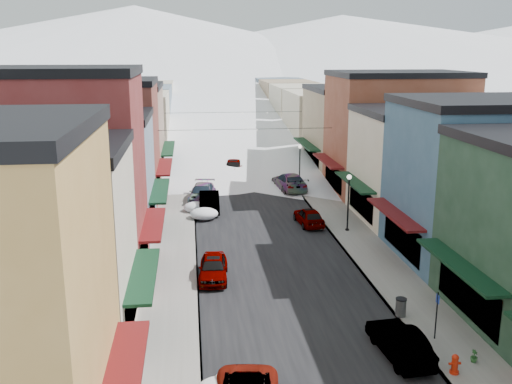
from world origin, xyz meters
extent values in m
cube|color=black|center=(0.00, 60.00, 0.01)|extent=(10.00, 160.00, 0.01)
cube|color=gray|center=(-6.60, 60.00, 0.07)|extent=(3.20, 160.00, 0.15)
cube|color=gray|center=(6.60, 60.00, 0.07)|extent=(3.20, 160.00, 0.15)
cube|color=slate|center=(-5.05, 60.00, 0.07)|extent=(0.10, 160.00, 0.15)
cube|color=slate|center=(5.05, 60.00, 0.07)|extent=(0.10, 160.00, 0.15)
cube|color=#5F1011|center=(-7.60, 4.00, 3.20)|extent=(1.20, 7.22, 0.15)
cube|color=beige|center=(-13.20, 12.50, 4.50)|extent=(10.00, 8.00, 9.00)
cube|color=black|center=(-13.20, 12.50, 9.25)|extent=(10.20, 8.20, 0.50)
cube|color=black|center=(-7.60, 12.50, 3.20)|extent=(1.20, 6.80, 0.15)
cube|color=maroon|center=(-13.70, 20.50, 6.00)|extent=(11.00, 8.00, 12.00)
cube|color=black|center=(-13.70, 20.50, 12.25)|extent=(11.20, 8.20, 0.50)
cube|color=#5F1011|center=(-7.60, 20.50, 3.20)|extent=(1.20, 6.80, 0.15)
cube|color=#7B8EA4|center=(-13.20, 29.00, 4.25)|extent=(10.00, 9.00, 8.50)
cube|color=black|center=(-13.20, 29.00, 8.75)|extent=(10.20, 9.20, 0.50)
cube|color=black|center=(-7.60, 29.00, 3.20)|extent=(1.20, 7.65, 0.15)
cube|color=brown|center=(-14.20, 38.00, 5.25)|extent=(12.00, 9.00, 10.50)
cube|color=black|center=(-14.20, 38.00, 10.75)|extent=(12.20, 9.20, 0.50)
cube|color=#5F1011|center=(-7.60, 38.00, 3.20)|extent=(1.20, 7.65, 0.15)
cube|color=#937360|center=(-13.20, 48.00, 4.75)|extent=(10.00, 11.00, 9.50)
cube|color=black|center=(-13.20, 48.00, 9.75)|extent=(10.20, 11.20, 0.50)
cube|color=black|center=(-7.60, 48.00, 3.20)|extent=(1.20, 9.35, 0.15)
cube|color=black|center=(7.60, 12.00, 3.20)|extent=(1.20, 7.65, 0.15)
cube|color=#335874|center=(13.20, 21.00, 5.00)|extent=(10.00, 9.00, 10.00)
cube|color=black|center=(13.20, 21.00, 10.25)|extent=(10.20, 9.20, 0.50)
cube|color=#5F1011|center=(7.60, 21.00, 3.20)|extent=(1.20, 7.65, 0.15)
cube|color=beige|center=(13.70, 30.00, 4.25)|extent=(11.00, 9.00, 8.50)
cube|color=black|center=(13.70, 30.00, 8.75)|extent=(11.20, 9.20, 0.50)
cube|color=black|center=(7.60, 30.00, 3.20)|extent=(1.20, 7.65, 0.15)
cube|color=brown|center=(14.20, 39.00, 5.50)|extent=(12.00, 9.00, 11.00)
cube|color=black|center=(14.20, 39.00, 11.25)|extent=(12.20, 9.20, 0.50)
cube|color=#5F1011|center=(7.60, 39.00, 3.20)|extent=(1.20, 7.65, 0.15)
cube|color=#968262|center=(13.20, 49.00, 4.50)|extent=(10.00, 11.00, 9.00)
cube|color=black|center=(13.20, 49.00, 9.25)|extent=(10.20, 11.20, 0.50)
cube|color=black|center=(7.60, 49.00, 3.20)|extent=(1.20, 9.35, 0.15)
cube|color=gray|center=(-12.50, 62.00, 4.00)|extent=(9.00, 13.00, 8.00)
cube|color=gray|center=(12.50, 62.00, 4.00)|extent=(9.00, 13.00, 8.00)
cube|color=gray|center=(-12.50, 76.00, 4.00)|extent=(9.00, 13.00, 8.00)
cube|color=gray|center=(12.50, 76.00, 4.00)|extent=(9.00, 13.00, 8.00)
cube|color=gray|center=(-12.50, 90.00, 4.00)|extent=(9.00, 13.00, 8.00)
cube|color=gray|center=(12.50, 90.00, 4.00)|extent=(9.00, 13.00, 8.00)
cube|color=gray|center=(-12.50, 104.00, 4.00)|extent=(9.00, 13.00, 8.00)
cube|color=gray|center=(12.50, 104.00, 4.00)|extent=(9.00, 13.00, 8.00)
cube|color=silver|center=(0.00, 225.00, 6.00)|extent=(360.00, 40.00, 12.00)
cone|color=white|center=(-30.00, 275.00, 17.00)|extent=(300.00, 300.00, 34.00)
cone|color=white|center=(70.00, 270.00, 15.00)|extent=(320.00, 320.00, 30.00)
cone|color=white|center=(170.00, 290.00, 13.00)|extent=(280.00, 280.00, 26.00)
cylinder|color=black|center=(0.00, 40.00, 6.20)|extent=(16.40, 0.04, 0.04)
cylinder|color=black|center=(0.00, 55.00, 6.20)|extent=(16.40, 0.04, 0.04)
imported|color=#A0A2A8|center=(-4.09, 19.28, 0.72)|extent=(2.00, 4.32, 1.43)
imported|color=black|center=(-3.77, 34.32, 0.79)|extent=(1.80, 4.86, 1.59)
imported|color=#9B9DA3|center=(-4.30, 37.54, 0.78)|extent=(2.86, 5.63, 1.57)
imported|color=black|center=(3.80, 9.38, 0.72)|extent=(1.90, 4.47, 1.43)
imported|color=#95969D|center=(3.84, 29.35, 0.70)|extent=(2.01, 4.24, 1.40)
imported|color=black|center=(4.30, 40.85, 0.85)|extent=(3.11, 6.11, 1.70)
imported|color=#9A9CA2|center=(-0.60, 48.64, 0.85)|extent=(2.64, 5.19, 1.69)
imported|color=white|center=(1.28, 72.61, 0.70)|extent=(2.91, 5.27, 1.40)
cylinder|color=red|center=(5.53, 7.54, 0.21)|extent=(0.39, 0.39, 0.11)
cylinder|color=red|center=(5.53, 7.54, 0.49)|extent=(0.27, 0.27, 0.68)
sphere|color=red|center=(5.53, 7.54, 0.88)|extent=(0.30, 0.30, 0.30)
cylinder|color=red|center=(5.53, 7.54, 0.61)|extent=(0.51, 0.11, 0.11)
cylinder|color=black|center=(5.96, 10.48, 1.32)|extent=(0.06, 0.06, 2.34)
cube|color=#1C359B|center=(5.96, 10.48, 2.17)|extent=(0.03, 0.32, 0.43)
cylinder|color=#525356|center=(5.20, 12.94, 0.61)|extent=(0.53, 0.53, 0.91)
cylinder|color=black|center=(5.20, 12.94, 1.08)|extent=(0.57, 0.57, 0.06)
cylinder|color=black|center=(6.36, 27.22, 0.20)|extent=(0.30, 0.30, 0.10)
cylinder|color=black|center=(6.36, 27.22, 2.14)|extent=(0.12, 0.12, 3.97)
sphere|color=white|center=(6.36, 27.22, 4.27)|extent=(0.36, 0.36, 0.36)
cylinder|color=black|center=(5.54, 42.08, 0.20)|extent=(0.28, 0.28, 0.09)
cylinder|color=black|center=(5.54, 42.08, 2.05)|extent=(0.11, 0.11, 3.79)
sphere|color=white|center=(5.54, 42.08, 4.09)|extent=(0.34, 0.34, 0.34)
imported|color=#2B5F2B|center=(6.79, 8.29, 0.43)|extent=(0.44, 0.44, 0.56)
ellipsoid|color=white|center=(-4.10, 8.11, 0.22)|extent=(0.90, 0.81, 0.45)
ellipsoid|color=white|center=(-4.30, 31.78, 0.48)|extent=(2.28, 1.93, 0.97)
ellipsoid|color=white|center=(-4.10, 32.98, 0.24)|extent=(0.97, 0.88, 0.49)
ellipsoid|color=white|center=(-4.89, 33.93, 0.46)|extent=(2.16, 1.83, 0.92)
ellipsoid|color=white|center=(-4.69, 35.13, 0.23)|extent=(0.92, 0.83, 0.46)
camera|label=1|loc=(-5.25, -12.80, 13.38)|focal=40.00mm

